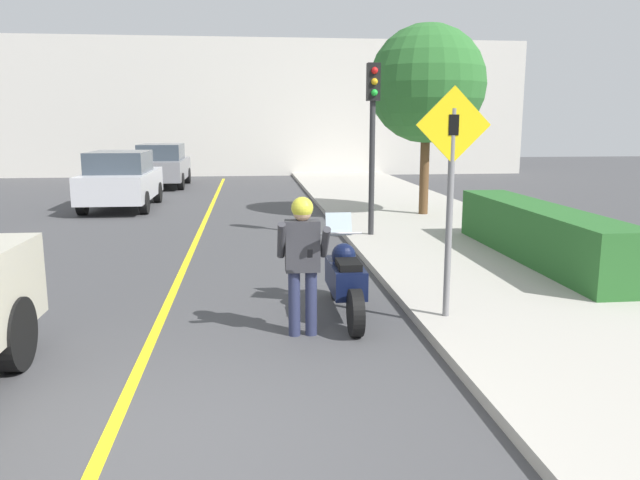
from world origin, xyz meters
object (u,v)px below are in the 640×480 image
parked_car_silver (121,180)px  person_biker (303,253)px  motorcycle (345,279)px  parked_car_grey (162,165)px  street_tree (427,84)px  traffic_light (373,117)px  crossing_sign (451,181)px

parked_car_silver → person_biker: bearing=-69.7°
motorcycle → parked_car_grey: bearing=104.9°
parked_car_silver → parked_car_grey: (0.33, 6.38, 0.00)m
person_biker → street_tree: bearing=66.0°
traffic_light → street_tree: 3.63m
person_biker → parked_car_silver: (-4.34, 11.74, -0.15)m
person_biker → parked_car_silver: bearing=110.3°
motorcycle → parked_car_grey: 17.99m
traffic_light → parked_car_silver: (-6.32, 5.80, -1.76)m
street_tree → parked_car_grey: (-7.96, 9.25, -2.61)m
crossing_sign → traffic_light: size_ratio=0.78×
person_biker → crossing_sign: bearing=5.1°
person_biker → traffic_light: size_ratio=0.46×
person_biker → traffic_light: (1.98, 5.94, 1.61)m
motorcycle → parked_car_silver: bearing=114.3°
motorcycle → person_biker: bearing=-130.1°
motorcycle → street_tree: (3.34, 8.13, 2.97)m
traffic_light → parked_car_grey: traffic_light is taller
motorcycle → street_tree: 9.28m
person_biker → crossing_sign: size_ratio=0.59×
crossing_sign → traffic_light: bearing=88.2°
traffic_light → parked_car_silver: traffic_light is taller
motorcycle → parked_car_silver: size_ratio=0.52×
motorcycle → person_biker: (-0.62, -0.73, 0.52)m
person_biker → parked_car_grey: bearing=102.5°
crossing_sign → parked_car_grey: (-5.81, 17.95, -0.95)m
parked_car_grey → traffic_light: bearing=-63.8°
crossing_sign → parked_car_silver: 13.14m
crossing_sign → parked_car_silver: (-6.14, 11.57, -0.95)m
parked_car_silver → parked_car_grey: 6.39m
motorcycle → crossing_sign: (1.18, -0.57, 1.32)m
motorcycle → traffic_light: 5.78m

